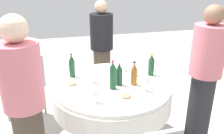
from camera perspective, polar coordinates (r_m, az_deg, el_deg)
name	(u,v)px	position (r m, az deg, el deg)	size (l,w,h in m)	color
dining_table	(112,96)	(2.71, 0.00, -6.88)	(1.31, 1.31, 0.74)	white
bottle_amber_mid	(134,74)	(2.58, 5.25, -1.70)	(0.07, 0.07, 0.27)	#8C5619
bottle_dark_green_left	(113,76)	(2.48, 0.19, -2.11)	(0.07, 0.07, 0.31)	#194728
bottle_dark_green_north	(119,74)	(2.57, 1.72, -1.75)	(0.07, 0.07, 0.27)	#194728
bottle_dark_green_near	(151,65)	(2.85, 9.28, 0.37)	(0.07, 0.07, 0.26)	#194728
bottle_dark_green_east	(72,66)	(2.81, -9.48, 0.18)	(0.07, 0.07, 0.28)	#194728
wine_glass_near	(146,81)	(2.47, 8.02, -3.35)	(0.07, 0.07, 0.15)	white
wine_glass_east	(96,94)	(2.24, -3.90, -6.34)	(0.07, 0.07, 0.13)	white
wine_glass_west	(93,74)	(2.65, -4.60, -1.72)	(0.06, 0.06, 0.14)	white
wine_glass_far	(112,73)	(2.62, 0.03, -1.42)	(0.07, 0.07, 0.16)	white
wine_glass_rear	(124,63)	(2.93, 2.96, 0.88)	(0.06, 0.06, 0.15)	white
plate_rear	(135,76)	(2.82, 5.36, -2.13)	(0.23, 0.23, 0.04)	white
plate_front	(72,85)	(2.63, -9.38, -4.17)	(0.22, 0.22, 0.04)	white
plate_south	(126,97)	(2.36, 3.26, -7.07)	(0.26, 0.26, 0.04)	white
plate_inner	(91,70)	(3.00, -5.00, -0.65)	(0.22, 0.22, 0.02)	white
fork_left	(113,75)	(2.86, 0.24, -1.81)	(0.18, 0.02, 0.01)	silver
spoon_north	(97,89)	(2.53, -3.50, -5.20)	(0.18, 0.02, 0.01)	silver
fork_near	(75,100)	(2.34, -8.71, -7.78)	(0.18, 0.02, 0.01)	silver
folded_napkin	(159,86)	(2.61, 11.00, -4.50)	(0.16, 0.16, 0.02)	white
person_mid	(25,106)	(2.15, -19.85, -8.71)	(0.34, 0.34, 1.61)	#4C3F33
person_left	(102,49)	(3.65, -2.43, 4.19)	(0.34, 0.34, 1.52)	#4C3F33
person_north	(204,77)	(2.76, 21.04, -2.24)	(0.34, 0.34, 1.60)	#26262B
chair_west	(28,84)	(3.32, -19.24, -3.90)	(0.56, 0.56, 0.87)	#99999E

